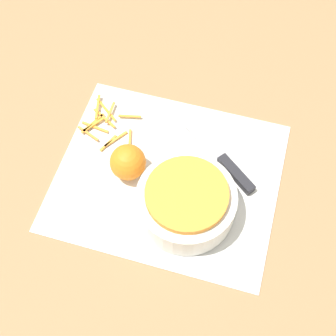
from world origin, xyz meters
name	(u,v)px	position (x,y,z in m)	size (l,w,h in m)	color
ground_plane	(168,177)	(0.00, 0.00, 0.00)	(4.00, 4.00, 0.00)	#9E754C
cutting_board	(168,176)	(0.00, 0.00, 0.00)	(0.44, 0.38, 0.01)	silver
bowl_speckled	(186,202)	(-0.05, 0.06, 0.04)	(0.19, 0.19, 0.08)	silver
knife	(229,166)	(-0.11, -0.05, 0.01)	(0.18, 0.15, 0.02)	#232328
orange_left	(128,162)	(0.08, 0.01, 0.04)	(0.07, 0.07, 0.07)	orange
peel_pile	(106,124)	(0.16, -0.08, 0.01)	(0.13, 0.13, 0.01)	gold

